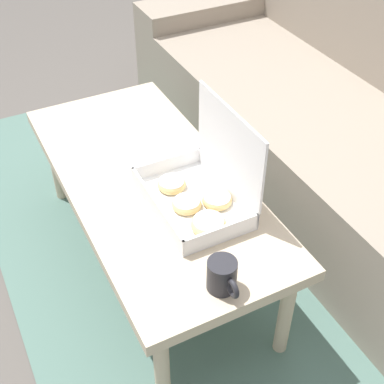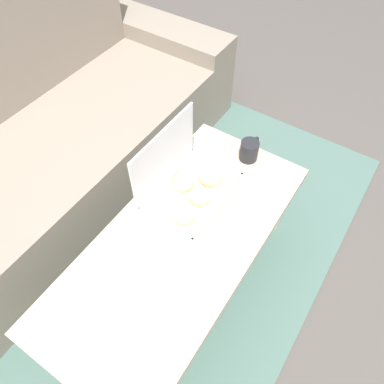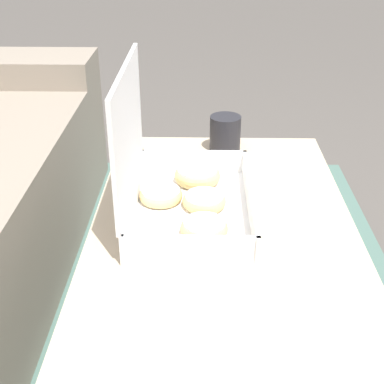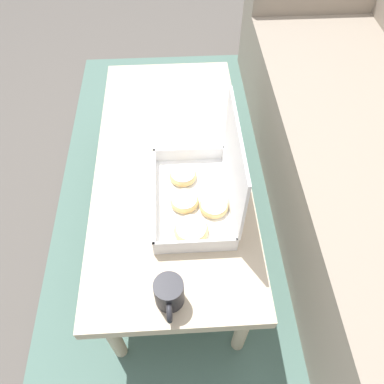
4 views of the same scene
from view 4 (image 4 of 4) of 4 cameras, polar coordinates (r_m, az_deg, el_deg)
name	(u,v)px [view 4 (image 4 of 4)]	position (r m, az deg, el deg)	size (l,w,h in m)	color
ground_plane	(194,223)	(1.65, 0.25, -4.70)	(12.00, 12.00, 0.00)	#514C47
area_rug	(261,219)	(1.68, 10.53, -4.04)	(2.51, 1.81, 0.01)	#4C6B60
coffee_table	(172,169)	(1.35, -3.12, 3.54)	(1.16, 0.53, 0.41)	#C6B293
pastry_box	(201,194)	(1.16, 1.35, -0.31)	(0.37, 0.25, 0.31)	white
coffee_mug	(169,294)	(1.01, -3.51, -15.23)	(0.12, 0.08, 0.09)	#232328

